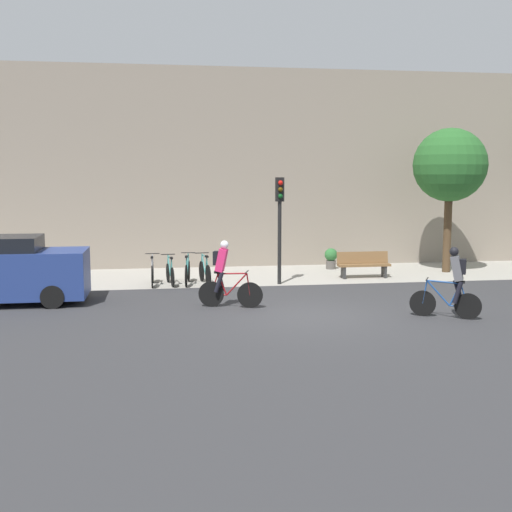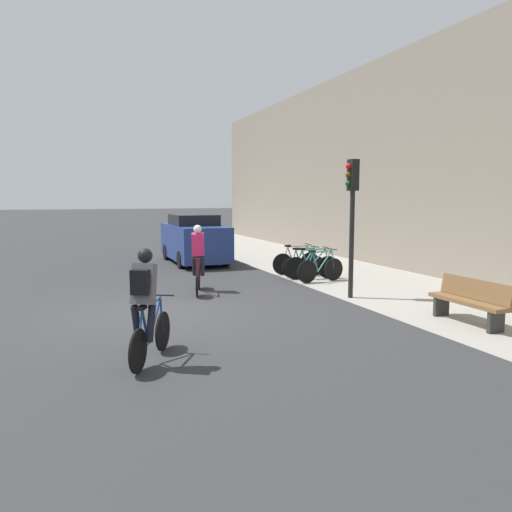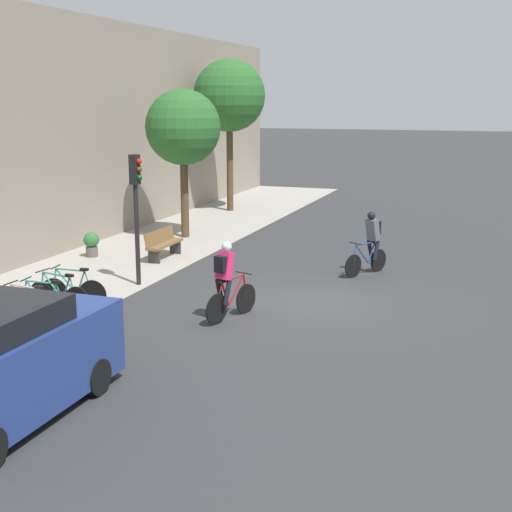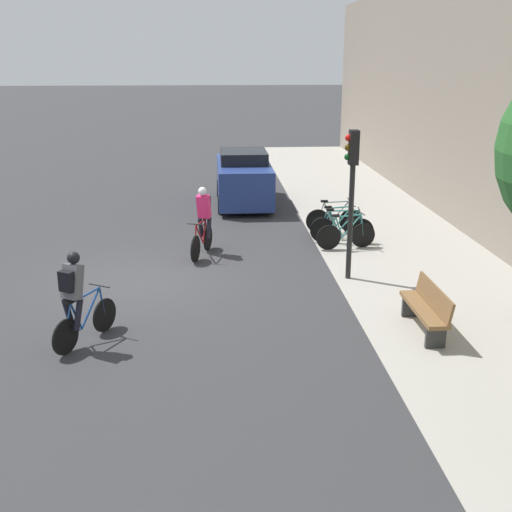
{
  "view_description": "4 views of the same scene",
  "coord_description": "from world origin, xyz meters",
  "px_view_note": "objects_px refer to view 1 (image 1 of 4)",
  "views": [
    {
      "loc": [
        -3.58,
        -15.24,
        3.48
      ],
      "look_at": [
        -1.02,
        1.65,
        1.33
      ],
      "focal_mm": 45.0,
      "sensor_mm": 36.0,
      "label": 1
    },
    {
      "loc": [
        10.86,
        -1.79,
        2.5
      ],
      "look_at": [
        -1.19,
        2.82,
        0.98
      ],
      "focal_mm": 35.0,
      "sensor_mm": 36.0,
      "label": 2
    },
    {
      "loc": [
        -15.93,
        -4.21,
        4.8
      ],
      "look_at": [
        -0.57,
        1.24,
        1.2
      ],
      "focal_mm": 50.0,
      "sensor_mm": 36.0,
      "label": 3
    },
    {
      "loc": [
        14.16,
        1.68,
        4.98
      ],
      "look_at": [
        0.72,
        2.62,
        0.74
      ],
      "focal_mm": 45.0,
      "sensor_mm": 36.0,
      "label": 4
    }
  ],
  "objects_px": {
    "cyclist_grey": "(454,280)",
    "parked_bike_2": "(187,272)",
    "parked_bike_0": "(152,272)",
    "parked_bike_1": "(170,273)",
    "traffic_light_pole": "(280,210)",
    "parked_car": "(5,271)",
    "cyclist_pink": "(224,272)",
    "parked_bike_3": "(205,271)",
    "potted_plant": "(331,257)",
    "bench": "(363,264)"
  },
  "relations": [
    {
      "from": "parked_bike_2",
      "to": "bench",
      "type": "bearing_deg",
      "value": 3.81
    },
    {
      "from": "parked_bike_2",
      "to": "bench",
      "type": "height_order",
      "value": "parked_bike_2"
    },
    {
      "from": "parked_bike_0",
      "to": "potted_plant",
      "type": "height_order",
      "value": "parked_bike_0"
    },
    {
      "from": "parked_bike_0",
      "to": "parked_bike_2",
      "type": "relative_size",
      "value": 0.96
    },
    {
      "from": "traffic_light_pole",
      "to": "parked_bike_3",
      "type": "bearing_deg",
      "value": 169.51
    },
    {
      "from": "cyclist_pink",
      "to": "parked_bike_1",
      "type": "xyz_separation_m",
      "value": [
        -1.36,
        3.79,
        -0.56
      ]
    },
    {
      "from": "cyclist_pink",
      "to": "cyclist_grey",
      "type": "bearing_deg",
      "value": -21.91
    },
    {
      "from": "parked_bike_3",
      "to": "parked_car",
      "type": "bearing_deg",
      "value": -156.36
    },
    {
      "from": "parked_bike_0",
      "to": "potted_plant",
      "type": "bearing_deg",
      "value": 21.57
    },
    {
      "from": "cyclist_pink",
      "to": "traffic_light_pole",
      "type": "bearing_deg",
      "value": 57.61
    },
    {
      "from": "cyclist_grey",
      "to": "parked_bike_2",
      "type": "distance_m",
      "value": 8.62
    },
    {
      "from": "cyclist_grey",
      "to": "cyclist_pink",
      "type": "bearing_deg",
      "value": 158.09
    },
    {
      "from": "parked_bike_3",
      "to": "potted_plant",
      "type": "height_order",
      "value": "parked_bike_3"
    },
    {
      "from": "bench",
      "to": "potted_plant",
      "type": "height_order",
      "value": "bench"
    },
    {
      "from": "cyclist_grey",
      "to": "parked_bike_1",
      "type": "bearing_deg",
      "value": 138.59
    },
    {
      "from": "cyclist_pink",
      "to": "parked_bike_1",
      "type": "bearing_deg",
      "value": 109.69
    },
    {
      "from": "cyclist_pink",
      "to": "parked_bike_2",
      "type": "xyz_separation_m",
      "value": [
        -0.8,
        3.79,
        -0.53
      ]
    },
    {
      "from": "cyclist_pink",
      "to": "parked_bike_0",
      "type": "xyz_separation_m",
      "value": [
        -1.91,
        3.79,
        -0.54
      ]
    },
    {
      "from": "traffic_light_pole",
      "to": "bench",
      "type": "height_order",
      "value": "traffic_light_pole"
    },
    {
      "from": "cyclist_pink",
      "to": "parked_bike_1",
      "type": "height_order",
      "value": "cyclist_pink"
    },
    {
      "from": "bench",
      "to": "cyclist_grey",
      "type": "bearing_deg",
      "value": -88.23
    },
    {
      "from": "parked_bike_0",
      "to": "parked_bike_2",
      "type": "bearing_deg",
      "value": -0.04
    },
    {
      "from": "cyclist_pink",
      "to": "parked_bike_0",
      "type": "bearing_deg",
      "value": 116.8
    },
    {
      "from": "parked_bike_0",
      "to": "parked_car",
      "type": "bearing_deg",
      "value": -148.02
    },
    {
      "from": "cyclist_grey",
      "to": "bench",
      "type": "bearing_deg",
      "value": 91.77
    },
    {
      "from": "cyclist_pink",
      "to": "traffic_light_pole",
      "type": "height_order",
      "value": "traffic_light_pole"
    },
    {
      "from": "traffic_light_pole",
      "to": "potted_plant",
      "type": "relative_size",
      "value": 4.39
    },
    {
      "from": "cyclist_grey",
      "to": "parked_bike_2",
      "type": "height_order",
      "value": "cyclist_grey"
    },
    {
      "from": "parked_car",
      "to": "cyclist_pink",
      "type": "bearing_deg",
      "value": -12.97
    },
    {
      "from": "parked_bike_0",
      "to": "parked_bike_1",
      "type": "relative_size",
      "value": 1.05
    },
    {
      "from": "parked_bike_1",
      "to": "traffic_light_pole",
      "type": "xyz_separation_m",
      "value": [
        3.48,
        -0.44,
        2.0
      ]
    },
    {
      "from": "parked_car",
      "to": "traffic_light_pole",
      "type": "bearing_deg",
      "value": 14.16
    },
    {
      "from": "cyclist_pink",
      "to": "parked_bike_0",
      "type": "relative_size",
      "value": 1.07
    },
    {
      "from": "parked_bike_2",
      "to": "traffic_light_pole",
      "type": "bearing_deg",
      "value": -8.51
    },
    {
      "from": "parked_bike_0",
      "to": "parked_car",
      "type": "distance_m",
      "value": 4.65
    },
    {
      "from": "parked_bike_0",
      "to": "parked_bike_1",
      "type": "height_order",
      "value": "parked_bike_0"
    },
    {
      "from": "traffic_light_pole",
      "to": "parked_bike_1",
      "type": "bearing_deg",
      "value": 172.83
    },
    {
      "from": "parked_bike_0",
      "to": "traffic_light_pole",
      "type": "relative_size",
      "value": 0.49
    },
    {
      "from": "cyclist_grey",
      "to": "parked_car",
      "type": "bearing_deg",
      "value": 162.62
    },
    {
      "from": "parked_bike_1",
      "to": "cyclist_grey",
      "type": "bearing_deg",
      "value": -41.41
    },
    {
      "from": "parked_bike_0",
      "to": "parked_car",
      "type": "xyz_separation_m",
      "value": [
        -3.92,
        -2.45,
        0.49
      ]
    },
    {
      "from": "parked_bike_1",
      "to": "parked_bike_2",
      "type": "relative_size",
      "value": 0.91
    },
    {
      "from": "parked_bike_3",
      "to": "cyclist_grey",
      "type": "bearing_deg",
      "value": -46.56
    },
    {
      "from": "bench",
      "to": "potted_plant",
      "type": "xyz_separation_m",
      "value": [
        -0.54,
        2.2,
        -0.04
      ]
    },
    {
      "from": "parked_bike_2",
      "to": "cyclist_pink",
      "type": "bearing_deg",
      "value": -78.06
    },
    {
      "from": "parked_bike_3",
      "to": "bench",
      "type": "relative_size",
      "value": 0.91
    },
    {
      "from": "parked_bike_2",
      "to": "traffic_light_pole",
      "type": "relative_size",
      "value": 0.51
    },
    {
      "from": "cyclist_pink",
      "to": "parked_bike_1",
      "type": "relative_size",
      "value": 1.12
    },
    {
      "from": "cyclist_grey",
      "to": "traffic_light_pole",
      "type": "xyz_separation_m",
      "value": [
        -3.28,
        5.52,
        1.43
      ]
    },
    {
      "from": "bench",
      "to": "cyclist_pink",
      "type": "bearing_deg",
      "value": -141.18
    }
  ]
}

